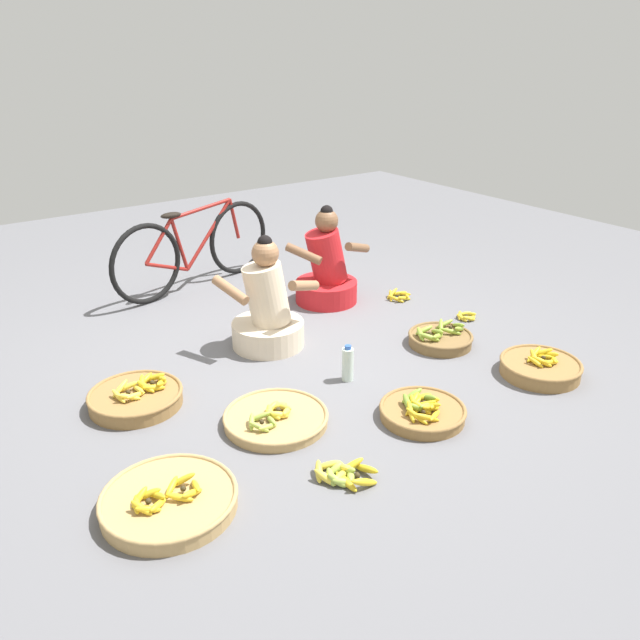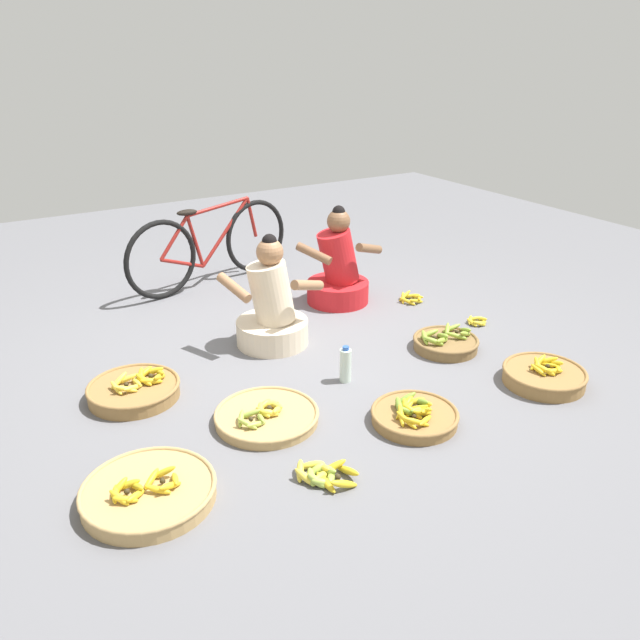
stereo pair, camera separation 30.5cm
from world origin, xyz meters
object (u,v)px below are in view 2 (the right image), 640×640
Objects in this scene: banana_basket_mid_right at (544,375)px; water_bottle at (346,365)px; banana_basket_front_right at (266,416)px; banana_basket_front_center at (446,342)px; banana_basket_near_bicycle at (148,492)px; vendor_woman_front at (272,310)px; vendor_woman_behind at (338,272)px; loose_bananas_back_center at (411,298)px; bicycle_leaning at (211,246)px; loose_bananas_mid_left at (323,474)px; banana_basket_near_vendor at (134,389)px; banana_basket_front_left at (414,415)px; loose_bananas_back_left at (477,321)px.

banana_basket_mid_right is 2.13× the size of water_bottle.
banana_basket_front_center is at bearing 7.03° from banana_basket_front_right.
banana_basket_near_bicycle is at bearing -167.53° from banana_basket_front_center.
vendor_woman_behind is at bearing 27.60° from vendor_woman_front.
vendor_woman_behind is at bearing 98.43° from banana_basket_front_center.
loose_bananas_back_center is at bearing 84.18° from banana_basket_mid_right.
loose_bananas_back_center is at bearing 5.12° from vendor_woman_front.
bicycle_leaning is 3.00m from banana_basket_near_bicycle.
banana_basket_near_bicycle is 0.85m from loose_bananas_mid_left.
banana_basket_front_right is 1.08× the size of banana_basket_near_vendor.
banana_basket_front_left is 0.96× the size of banana_basket_mid_right.
loose_bananas_back_left is at bearing 11.02° from banana_basket_front_right.
vendor_woman_behind is at bearing 19.57° from banana_basket_near_vendor.
loose_bananas_mid_left is (-0.61, -2.93, -0.33)m from bicycle_leaning.
bicycle_leaning reaches higher than loose_bananas_mid_left.
loose_bananas_mid_left is (-1.35, -1.98, -0.23)m from vendor_woman_behind.
banana_basket_near_vendor is at bearing 152.80° from banana_basket_mid_right.
vendor_woman_front reaches higher than water_bottle.
vendor_woman_behind is 2.40m from loose_bananas_mid_left.
loose_bananas_back_left is at bearing 9.44° from water_bottle.
vendor_woman_behind reaches higher than banana_basket_front_left.
water_bottle is at bearing 14.27° from banana_basket_front_right.
water_bottle reaches higher than banana_basket_front_left.
water_bottle reaches higher than loose_bananas_back_center.
banana_basket_front_right is 0.94× the size of banana_basket_near_bicycle.
loose_bananas_back_left is (2.61, -0.27, -0.03)m from banana_basket_near_vendor.
loose_bananas_mid_left is 1.74× the size of loose_bananas_back_left.
banana_basket_front_center is 1.72m from loose_bananas_mid_left.
vendor_woman_behind is at bearing 37.98° from banana_basket_near_bicycle.
bicycle_leaning is 2.05m from banana_basket_near_vendor.
vendor_woman_behind is 4.75× the size of loose_bananas_back_left.
vendor_woman_behind reaches higher than banana_basket_mid_right.
bicycle_leaning is (-0.74, 0.96, 0.09)m from vendor_woman_behind.
loose_bananas_mid_left is (-1.73, -0.10, -0.03)m from banana_basket_mid_right.
banana_basket_near_vendor reaches higher than banana_basket_front_right.
banana_basket_front_right is at bearing -104.95° from bicycle_leaning.
vendor_woman_front is at bearing 43.50° from banana_basket_near_bicycle.
vendor_woman_front is 1.35× the size of banana_basket_front_right.
banana_basket_front_left is 0.74m from loose_bananas_mid_left.
loose_bananas_back_left is (2.03, 1.02, -0.01)m from loose_bananas_mid_left.
vendor_woman_behind is 1.27× the size of banana_basket_near_bicycle.
loose_bananas_back_left is at bearing -18.57° from vendor_woman_front.
loose_bananas_back_left is at bearing -54.58° from vendor_woman_behind.
banana_basket_front_left is at bearing -109.15° from vendor_woman_behind.
water_bottle is at bearing 147.45° from banana_basket_mid_right.
banana_basket_front_center is at bearing 28.13° from loose_bananas_mid_left.
banana_basket_near_vendor is at bearing 130.89° from banana_basket_front_right.
vendor_woman_front is 1.13m from banana_basket_near_vendor.
vendor_woman_front is 3.65× the size of loose_bananas_back_center.
loose_bananas_back_left is (1.53, -0.51, -0.24)m from vendor_woman_front.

